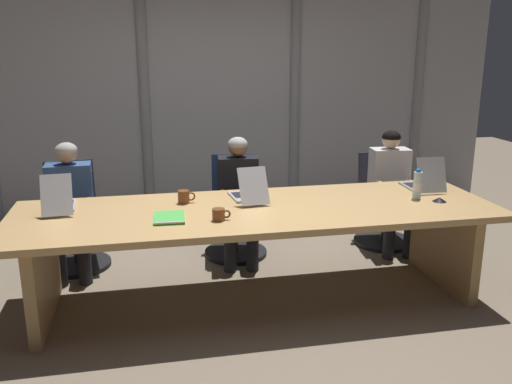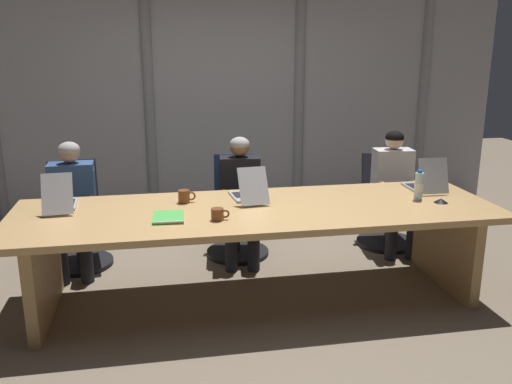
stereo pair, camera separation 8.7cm
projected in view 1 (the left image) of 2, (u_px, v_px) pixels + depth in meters
The scene contains 17 objects.
ground_plane at pixel (258, 299), 4.35m from camera, with size 13.38×13.38×0.00m, color #7F705B.
conference_table at pixel (258, 227), 4.19m from camera, with size 3.69×1.15×0.76m.
curtain_backdrop at pixel (216, 86), 6.17m from camera, with size 6.69×0.17×3.03m.
laptop_left_end at pixel (59, 202), 4.10m from camera, with size 0.25×0.48×0.30m.
laptop_left_mid at pixel (248, 193), 4.36m from camera, with size 0.27×0.48×0.29m.
laptop_center at pixel (423, 183), 4.67m from camera, with size 0.26×0.42×0.30m.
office_chair_left_end at pixel (74, 229), 4.94m from camera, with size 0.60×0.61×0.94m.
office_chair_left_mid at pixel (235, 219), 5.23m from camera, with size 0.60×0.60×0.94m.
office_chair_center at pixel (383, 210), 5.53m from camera, with size 0.60×0.60×0.90m.
person_left_end at pixel (70, 202), 4.72m from camera, with size 0.41×0.56×1.15m.
person_left_mid at pixel (239, 193), 5.00m from camera, with size 0.42×0.57×1.15m.
person_center at pixel (392, 184), 5.30m from camera, with size 0.41×0.57×1.17m.
water_bottle_primary at pixel (417, 185), 4.38m from camera, with size 0.07×0.07×0.24m.
coffee_mug_near at pixel (184, 197), 4.27m from camera, with size 0.14×0.09×0.10m.
coffee_mug_far at pixel (219, 215), 3.85m from camera, with size 0.13×0.09×0.09m.
conference_mic_left_side at pixel (439, 199), 4.32m from camera, with size 0.11×0.11×0.04m, color black.
spiral_notepad at pixel (169, 218), 3.89m from camera, with size 0.23×0.32×0.03m.
Camera 1 is at (-0.82, -3.89, 1.97)m, focal length 38.14 mm.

